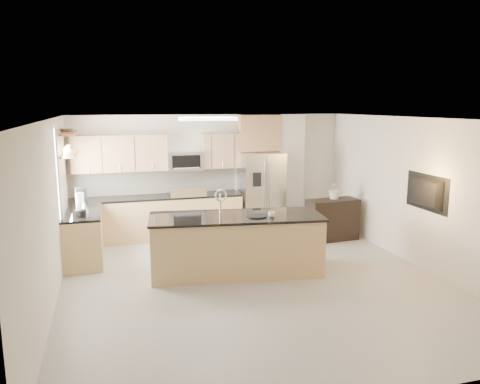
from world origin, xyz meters
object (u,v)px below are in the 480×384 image
object	(u,v)px
microwave	(185,161)
blender	(80,207)
refrigerator	(261,192)
range	(187,215)
kettle	(84,207)
island	(236,244)
cup	(271,214)
bowl	(67,129)
flower_vase	(335,184)
television	(423,193)
credenza	(332,220)
coffee_maker	(81,198)
platter	(257,216)

from	to	relation	value
microwave	blender	xyz separation A→B (m)	(-2.07, -1.63, -0.53)
microwave	refrigerator	world-z (taller)	microwave
range	kettle	size ratio (longest dim) A/B	4.81
island	cup	distance (m)	0.80
island	bowl	size ratio (longest dim) A/B	8.51
range	flower_vase	xyz separation A→B (m)	(2.97, -1.04, 0.70)
range	television	bearing A→B (deg)	-41.64
credenza	cup	world-z (taller)	cup
blender	bowl	world-z (taller)	bowl
coffee_maker	bowl	size ratio (longest dim) A/B	1.05
coffee_maker	television	world-z (taller)	television
kettle	flower_vase	bearing A→B (deg)	1.54
island	flower_vase	size ratio (longest dim) A/B	4.88
kettle	flower_vase	world-z (taller)	flower_vase
kettle	television	xyz separation A→B (m)	(5.54, -1.95, 0.32)
platter	flower_vase	world-z (taller)	flower_vase
bowl	television	xyz separation A→B (m)	(5.76, -2.22, -1.03)
blender	bowl	xyz separation A→B (m)	(-0.18, 0.61, 1.28)
range	coffee_maker	distance (m)	2.29
coffee_maker	television	distance (m)	6.12
credenza	bowl	world-z (taller)	bowl
island	flower_vase	xyz separation A→B (m)	(2.53, 1.39, 0.67)
television	microwave	bearing A→B (deg)	47.25
range	refrigerator	size ratio (longest dim) A/B	0.64
microwave	island	size ratio (longest dim) A/B	0.25
credenza	kettle	distance (m)	4.95
cup	kettle	distance (m)	3.35
range	flower_vase	world-z (taller)	flower_vase
range	credenza	bearing A→B (deg)	-20.56
microwave	kettle	bearing A→B (deg)	-147.43
refrigerator	kettle	distance (m)	3.85
refrigerator	flower_vase	xyz separation A→B (m)	(1.31, -0.99, 0.28)
range	coffee_maker	bearing A→B (deg)	-162.05
platter	kettle	bearing A→B (deg)	152.92
refrigerator	island	distance (m)	2.71
flower_vase	island	bearing A→B (deg)	-151.22
range	cup	xyz separation A→B (m)	(0.97, -2.67, 0.56)
flower_vase	platter	bearing A→B (deg)	-145.14
microwave	cup	xyz separation A→B (m)	(0.97, -2.79, -0.59)
flower_vase	coffee_maker	bearing A→B (deg)	175.97
refrigerator	coffee_maker	distance (m)	3.81
cup	coffee_maker	world-z (taller)	coffee_maker
range	blender	xyz separation A→B (m)	(-2.07, -1.51, 0.63)
island	bowl	world-z (taller)	bowl
coffee_maker	cup	bearing A→B (deg)	-32.99
kettle	platter	bearing A→B (deg)	-27.08
refrigerator	island	xyz separation A→B (m)	(-1.23, -2.38, -0.39)
credenza	platter	distance (m)	2.68
refrigerator	coffee_maker	bearing A→B (deg)	-170.44
cup	platter	xyz separation A→B (m)	(-0.23, 0.08, -0.03)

